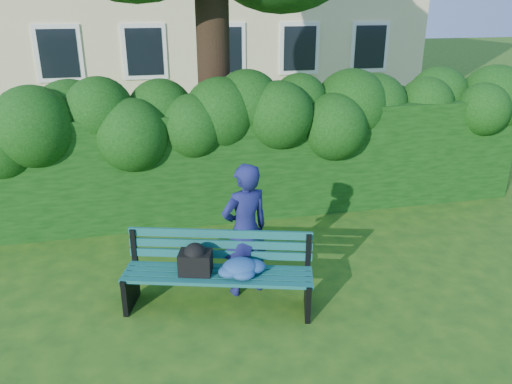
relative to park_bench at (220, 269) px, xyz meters
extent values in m
plane|color=#204D15|center=(0.71, 0.59, -0.51)|extent=(80.00, 80.00, 0.00)
cube|color=white|center=(-2.89, 10.57, 1.49)|extent=(1.30, 0.08, 1.60)
cube|color=black|center=(-2.89, 10.53, 1.49)|extent=(1.05, 0.04, 1.35)
cube|color=white|center=(-0.49, 10.57, 1.49)|extent=(1.30, 0.08, 1.60)
cube|color=black|center=(-0.49, 10.53, 1.49)|extent=(1.05, 0.04, 1.35)
cube|color=white|center=(1.91, 10.57, 1.49)|extent=(1.30, 0.08, 1.60)
cube|color=black|center=(1.91, 10.53, 1.49)|extent=(1.05, 0.04, 1.35)
cube|color=white|center=(4.31, 10.57, 1.49)|extent=(1.30, 0.08, 1.60)
cube|color=black|center=(4.31, 10.53, 1.49)|extent=(1.05, 0.04, 1.35)
cube|color=white|center=(6.71, 10.57, 1.49)|extent=(1.30, 0.08, 1.60)
cube|color=black|center=(6.71, 10.53, 1.49)|extent=(1.05, 0.04, 1.35)
cube|color=black|center=(0.71, 2.79, 0.39)|extent=(10.00, 1.00, 1.80)
cylinder|color=black|center=(0.54, 3.68, 2.13)|extent=(0.56, 0.56, 5.27)
cube|color=#0F4F4D|center=(-0.08, -0.21, -0.06)|extent=(2.12, 0.72, 0.04)
cube|color=#0F4F4D|center=(-0.05, -0.10, -0.06)|extent=(2.12, 0.72, 0.04)
cube|color=#0F4F4D|center=(-0.01, 0.02, -0.06)|extent=(2.12, 0.72, 0.04)
cube|color=#0F4F4D|center=(0.02, 0.13, -0.06)|extent=(2.12, 0.72, 0.04)
cube|color=#0F4F4D|center=(0.04, 0.21, 0.07)|extent=(2.10, 0.66, 0.10)
cube|color=#0F4F4D|center=(0.05, 0.22, 0.20)|extent=(2.10, 0.66, 0.10)
cube|color=#0F4F4D|center=(0.05, 0.23, 0.33)|extent=(2.10, 0.66, 0.10)
cube|color=black|center=(-1.03, 0.26, -0.29)|extent=(0.20, 0.50, 0.44)
cube|color=black|center=(-0.95, 0.51, 0.14)|extent=(0.07, 0.07, 0.45)
cube|color=black|center=(-1.04, 0.21, -0.07)|extent=(0.18, 0.42, 0.05)
cube|color=black|center=(0.97, -0.34, -0.29)|extent=(0.20, 0.50, 0.44)
cube|color=black|center=(1.04, -0.09, 0.14)|extent=(0.07, 0.07, 0.45)
cube|color=black|center=(0.95, -0.39, -0.07)|extent=(0.18, 0.42, 0.05)
cube|color=white|center=(-0.30, -0.01, -0.03)|extent=(0.21, 0.18, 0.02)
cube|color=black|center=(-0.27, 0.03, 0.10)|extent=(0.42, 0.35, 0.26)
imported|color=navy|center=(0.36, 0.26, 0.33)|extent=(0.70, 0.55, 1.67)
camera|label=1|loc=(-0.74, -5.03, 2.89)|focal=35.00mm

